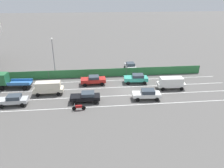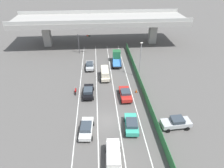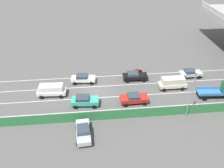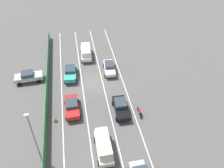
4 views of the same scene
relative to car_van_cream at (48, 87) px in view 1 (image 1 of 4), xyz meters
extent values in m
plane|color=#565451|center=(-0.18, -13.30, -1.23)|extent=(300.00, 300.00, 0.00)
cube|color=silver|center=(-5.12, -6.50, -1.22)|extent=(0.14, 49.59, 0.01)
cube|color=silver|center=(-1.83, -6.50, -1.22)|extent=(0.14, 49.59, 0.01)
cube|color=silver|center=(1.46, -6.50, -1.22)|extent=(0.14, 49.59, 0.01)
cube|color=silver|center=(4.75, -6.50, -1.22)|extent=(0.14, 49.59, 0.01)
cube|color=#2D753D|center=(6.84, -6.50, -0.39)|extent=(0.06, 45.59, 1.66)
cylinder|color=#4C514C|center=(6.84, -29.30, -0.39)|extent=(0.10, 0.10, 1.66)
cylinder|color=#4C514C|center=(6.84, -14.10, -0.39)|extent=(0.10, 0.10, 1.66)
cylinder|color=#4C514C|center=(6.84, 1.10, -0.39)|extent=(0.10, 0.10, 1.66)
cube|color=beige|center=(0.00, 0.00, -0.44)|extent=(1.73, 4.80, 0.61)
cube|color=beige|center=(0.00, 0.00, 0.40)|extent=(1.52, 3.94, 1.08)
cylinder|color=black|center=(-0.86, 1.63, -0.91)|extent=(0.22, 0.64, 0.64)
cylinder|color=black|center=(0.85, 1.63, -0.91)|extent=(0.22, 0.64, 0.64)
cylinder|color=black|center=(-0.85, -1.63, -0.91)|extent=(0.22, 0.64, 0.64)
cylinder|color=black|center=(0.86, -1.63, -0.91)|extent=(0.22, 0.64, 0.64)
cube|color=teal|center=(3.15, -15.21, -0.40)|extent=(2.18, 4.45, 0.69)
cube|color=#333D47|center=(3.12, -15.58, 0.19)|extent=(1.77, 2.16, 0.50)
cylinder|color=black|center=(2.36, -13.68, -0.91)|extent=(0.27, 0.66, 0.64)
cylinder|color=black|center=(4.18, -13.83, -0.91)|extent=(0.27, 0.66, 0.64)
cylinder|color=black|center=(2.12, -16.60, -0.91)|extent=(0.27, 0.66, 0.64)
cylinder|color=black|center=(3.94, -16.75, -0.91)|extent=(0.27, 0.66, 0.64)
cube|color=white|center=(-3.43, -15.53, -0.46)|extent=(2.03, 4.48, 0.58)
cube|color=#333D47|center=(-3.45, -15.75, 0.11)|extent=(1.65, 2.11, 0.55)
cylinder|color=black|center=(-4.17, -13.99, -0.91)|extent=(0.27, 0.65, 0.64)
cylinder|color=black|center=(-2.47, -14.12, -0.91)|extent=(0.27, 0.65, 0.64)
cylinder|color=black|center=(-4.40, -16.95, -0.91)|extent=(0.27, 0.65, 0.64)
cylinder|color=black|center=(-2.69, -17.08, -0.91)|extent=(0.27, 0.65, 0.64)
cube|color=#B7BABC|center=(-3.26, 4.63, -0.46)|extent=(1.79, 4.25, 0.57)
cube|color=#333D47|center=(-3.26, 4.41, 0.09)|extent=(1.54, 1.94, 0.54)
cylinder|color=black|center=(-4.15, 6.05, -0.91)|extent=(0.23, 0.64, 0.64)
cylinder|color=black|center=(-2.43, 6.08, -0.91)|extent=(0.23, 0.64, 0.64)
cylinder|color=black|center=(-4.09, 3.18, -0.91)|extent=(0.23, 0.64, 0.64)
cylinder|color=black|center=(-2.38, 3.22, -0.91)|extent=(0.23, 0.64, 0.64)
cube|color=silver|center=(0.01, -20.77, -0.44)|extent=(2.07, 4.80, 0.60)
cube|color=silver|center=(0.01, -20.77, 0.33)|extent=(1.81, 3.94, 0.95)
cylinder|color=black|center=(-0.82, -19.12, -0.91)|extent=(0.25, 0.65, 0.64)
cylinder|color=black|center=(1.00, -19.22, -0.91)|extent=(0.25, 0.65, 0.64)
cylinder|color=black|center=(-0.99, -22.32, -0.91)|extent=(0.25, 0.65, 0.64)
cylinder|color=black|center=(0.83, -22.42, -0.91)|extent=(0.25, 0.65, 0.64)
cube|color=black|center=(-3.36, -5.99, -0.46)|extent=(1.89, 4.55, 0.58)
cube|color=#333D47|center=(-3.37, -6.44, 0.09)|extent=(1.61, 1.99, 0.52)
cylinder|color=black|center=(-4.21, -4.43, -0.91)|extent=(0.23, 0.64, 0.64)
cylinder|color=black|center=(-2.43, -4.48, -0.91)|extent=(0.23, 0.64, 0.64)
cylinder|color=black|center=(-4.28, -7.50, -0.91)|extent=(0.23, 0.64, 0.64)
cylinder|color=black|center=(-2.50, -7.54, -0.91)|extent=(0.23, 0.64, 0.64)
cube|color=red|center=(3.32, -7.39, -0.42)|extent=(1.93, 4.50, 0.65)
cube|color=#333D47|center=(3.32, -7.52, 0.13)|extent=(1.66, 1.85, 0.46)
cylinder|color=black|center=(2.37, -5.88, -0.91)|extent=(0.23, 0.64, 0.64)
cylinder|color=black|center=(4.21, -5.85, -0.91)|extent=(0.23, 0.64, 0.64)
cylinder|color=black|center=(2.42, -8.92, -0.91)|extent=(0.23, 0.64, 0.64)
cylinder|color=black|center=(4.27, -8.89, -0.91)|extent=(0.23, 0.64, 0.64)
cube|color=black|center=(3.13, 6.25, -0.50)|extent=(1.94, 5.83, 0.25)
cube|color=#236638|center=(3.28, 8.25, 0.56)|extent=(2.03, 1.86, 1.86)
cube|color=#3875BC|center=(3.06, 5.31, -0.33)|extent=(2.18, 3.99, 0.10)
cube|color=#3875BC|center=(2.15, 5.38, -0.08)|extent=(0.36, 3.86, 0.48)
cube|color=#3875BC|center=(3.97, 5.25, -0.08)|extent=(0.36, 3.86, 0.48)
cylinder|color=black|center=(2.32, 8.26, -0.83)|extent=(0.32, 0.82, 0.80)
cylinder|color=black|center=(4.22, 8.12, -0.83)|extent=(0.32, 0.82, 0.80)
cylinder|color=black|center=(2.04, 4.37, -0.83)|extent=(0.32, 0.82, 0.80)
cylinder|color=black|center=(3.94, 4.23, -0.83)|extent=(0.32, 0.82, 0.80)
cylinder|color=black|center=(-5.79, -4.43, -0.93)|extent=(0.10, 0.60, 0.60)
cylinder|color=black|center=(-5.78, -5.78, -0.93)|extent=(0.10, 0.60, 0.60)
cube|color=maroon|center=(-5.78, -5.10, -0.65)|extent=(0.29, 0.92, 0.36)
cylinder|color=#B2B2B2|center=(-5.78, -4.54, -0.31)|extent=(0.60, 0.03, 0.03)
cube|color=#B2B5B7|center=(9.81, -15.47, -0.41)|extent=(4.49, 2.09, 0.67)
cube|color=#333D47|center=(9.94, -15.46, 0.21)|extent=(1.90, 1.71, 0.57)
cylinder|color=black|center=(8.38, -16.47, -0.91)|extent=(0.65, 0.26, 0.64)
cylinder|color=black|center=(8.26, -14.65, -0.91)|extent=(0.65, 0.26, 0.64)
cylinder|color=black|center=(11.36, -16.28, -0.91)|extent=(0.65, 0.26, 0.64)
cylinder|color=black|center=(11.24, -14.46, -0.91)|extent=(0.65, 0.26, 0.64)
cylinder|color=gray|center=(7.26, -0.15, 2.52)|extent=(0.16, 0.16, 7.50)
ellipsoid|color=silver|center=(7.26, -0.15, 6.46)|extent=(0.60, 0.36, 0.28)
cone|color=orange|center=(5.65, -5.83, -0.87)|extent=(0.36, 0.36, 0.71)
cube|color=black|center=(5.65, -5.83, -1.21)|extent=(0.47, 0.47, 0.03)
camera|label=1|loc=(-32.80, -6.99, 14.39)|focal=34.39mm
camera|label=2|loc=(-1.42, -36.75, 20.25)|focal=32.03mm
camera|label=3|loc=(31.42, -13.78, 21.88)|focal=36.23mm
camera|label=4|loc=(2.05, 16.24, 23.00)|focal=37.62mm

